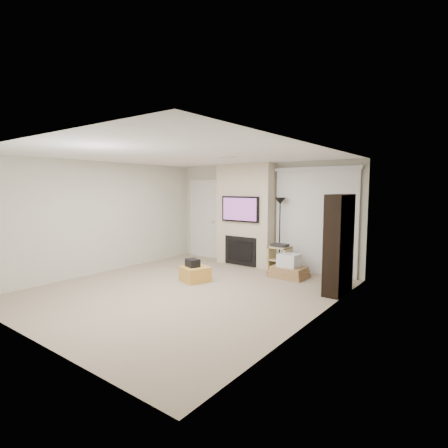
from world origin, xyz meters
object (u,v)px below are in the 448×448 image
Objects in this scene: ottoman at (195,274)px; box_stack at (289,268)px; av_stand at (280,258)px; bookshelf at (339,244)px; floor_lamp at (280,213)px.

box_stack is at bearing 45.75° from ottoman.
ottoman is at bearing -122.27° from av_stand.
box_stack is 1.50m from bookshelf.
floor_lamp is at bearing 120.03° from av_stand.
bookshelf is at bearing -25.24° from av_stand.
floor_lamp is 0.94× the size of bookshelf.
av_stand is 0.44m from box_stack.
av_stand is at bearing 57.73° from ottoman.
av_stand reaches higher than ottoman.
floor_lamp is at bearing 150.27° from bookshelf.
box_stack is at bearing 157.62° from bookshelf.
box_stack is at bearing -34.36° from av_stand.
floor_lamp is 1.02m from av_stand.
box_stack is 0.43× the size of bookshelf.
box_stack reaches higher than ottoman.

